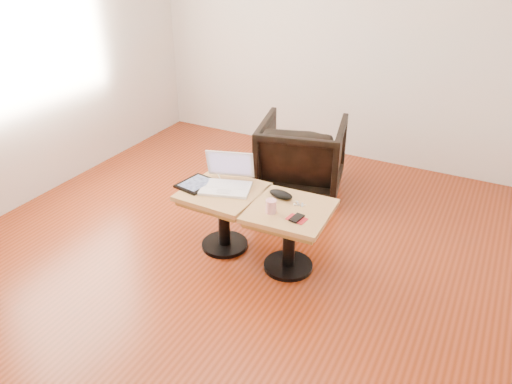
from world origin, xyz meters
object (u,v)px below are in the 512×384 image
at_px(side_table_right, 290,224).
at_px(armchair, 301,156).
at_px(striped_cup, 271,206).
at_px(laptop, 227,180).
at_px(side_table_left, 223,205).

height_order(side_table_right, armchair, armchair).
distance_m(striped_cup, armchair, 1.28).
relative_size(laptop, armchair, 0.58).
bearing_deg(side_table_left, side_table_right, -0.36).
xyz_separation_m(striped_cup, armchair, (-0.30, 1.23, -0.19)).
relative_size(side_table_right, armchair, 0.75).
bearing_deg(armchair, side_table_left, 69.43).
height_order(striped_cup, armchair, armchair).
relative_size(side_table_left, armchair, 0.74).
height_order(side_table_right, laptop, laptop).
bearing_deg(side_table_right, side_table_left, 175.36).
distance_m(laptop, armchair, 1.08).
distance_m(laptop, striped_cup, 0.48).
distance_m(side_table_right, laptop, 0.57).
height_order(laptop, armchair, laptop).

